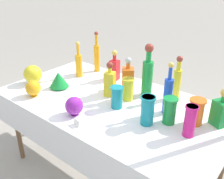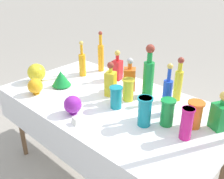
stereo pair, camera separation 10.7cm
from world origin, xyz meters
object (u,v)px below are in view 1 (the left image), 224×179
at_px(fluted_vase_0, 59,80).
at_px(slender_vase_3, 128,89).
at_px(tall_bottle_3, 97,56).
at_px(square_decanter_1, 221,111).
at_px(slender_vase_1, 197,111).
at_px(cardboard_box_behind_left, 132,104).
at_px(slender_vase_4, 117,97).
at_px(slender_vase_0, 147,110).
at_px(slender_vase_2, 169,110).
at_px(round_bowl_0, 33,88).
at_px(round_bowl_1, 74,106).
at_px(tall_bottle_5, 79,64).
at_px(round_bowl_2, 33,74).
at_px(square_decanter_2, 110,82).
at_px(tall_bottle_2, 177,81).
at_px(tall_bottle_1, 168,94).
at_px(slender_vase_5, 190,120).
at_px(square_decanter_3, 114,68).
at_px(tall_bottle_4, 148,74).
at_px(square_decanter_0, 128,77).

bearing_deg(fluted_vase_0, slender_vase_3, 18.40).
height_order(tall_bottle_3, slender_vase_3, tall_bottle_3).
distance_m(square_decanter_1, slender_vase_1, 0.16).
xyz_separation_m(tall_bottle_3, cardboard_box_behind_left, (0.05, 0.59, -0.79)).
bearing_deg(slender_vase_4, slender_vase_0, -9.14).
xyz_separation_m(slender_vase_2, cardboard_box_behind_left, (-0.98, 1.00, -0.73)).
xyz_separation_m(square_decanter_1, slender_vase_0, (-0.39, -0.30, 0.00)).
bearing_deg(cardboard_box_behind_left, slender_vase_3, -58.03).
bearing_deg(round_bowl_0, round_bowl_1, 1.10).
xyz_separation_m(tall_bottle_5, fluted_vase_0, (0.05, -0.30, -0.05)).
xyz_separation_m(round_bowl_2, cardboard_box_behind_left, (0.30, 1.19, -0.71)).
distance_m(square_decanter_1, square_decanter_2, 0.86).
bearing_deg(tall_bottle_3, round_bowl_2, -112.08).
height_order(square_decanter_2, slender_vase_3, square_decanter_2).
bearing_deg(tall_bottle_5, tall_bottle_2, 10.54).
distance_m(slender_vase_0, round_bowl_1, 0.52).
bearing_deg(slender_vase_4, tall_bottle_1, 27.49).
xyz_separation_m(tall_bottle_3, round_bowl_2, (-0.24, -0.60, -0.07)).
relative_size(slender_vase_3, round_bowl_0, 1.35).
bearing_deg(slender_vase_5, tall_bottle_5, 168.86).
bearing_deg(round_bowl_2, square_decanter_2, 20.35).
bearing_deg(tall_bottle_2, square_decanter_2, -145.95).
bearing_deg(cardboard_box_behind_left, square_decanter_3, -71.33).
distance_m(tall_bottle_1, slender_vase_1, 0.23).
distance_m(tall_bottle_4, round_bowl_2, 1.04).
xyz_separation_m(square_decanter_3, slender_vase_5, (0.92, -0.41, -0.00)).
relative_size(slender_vase_5, fluted_vase_0, 1.25).
xyz_separation_m(slender_vase_1, round_bowl_2, (-1.42, -0.30, -0.01)).
height_order(round_bowl_0, round_bowl_1, round_bowl_1).
bearing_deg(tall_bottle_1, slender_vase_0, -98.31).
bearing_deg(square_decanter_1, round_bowl_2, -165.87).
bearing_deg(round_bowl_2, slender_vase_1, 11.80).
distance_m(slender_vase_3, round_bowl_1, 0.46).
xyz_separation_m(square_decanter_0, slender_vase_0, (0.43, -0.37, 0.00)).
distance_m(square_decanter_0, square_decanter_1, 0.82).
distance_m(tall_bottle_5, slender_vase_5, 1.26).
height_order(slender_vase_3, slender_vase_4, slender_vase_3).
height_order(slender_vase_1, fluted_vase_0, slender_vase_1).
height_order(square_decanter_0, square_decanter_2, square_decanter_2).
height_order(slender_vase_3, round_bowl_2, slender_vase_3).
bearing_deg(slender_vase_2, tall_bottle_2, 109.50).
bearing_deg(square_decanter_1, tall_bottle_3, 170.86).
height_order(tall_bottle_1, tall_bottle_4, tall_bottle_4).
relative_size(square_decanter_0, slender_vase_4, 1.67).
bearing_deg(square_decanter_2, slender_vase_5, -8.99).
relative_size(tall_bottle_2, square_decanter_3, 1.25).
xyz_separation_m(tall_bottle_5, round_bowl_0, (0.01, -0.54, -0.06)).
distance_m(square_decanter_1, square_decanter_3, 1.05).
bearing_deg(tall_bottle_4, fluted_vase_0, -151.42).
distance_m(tall_bottle_2, round_bowl_1, 0.84).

